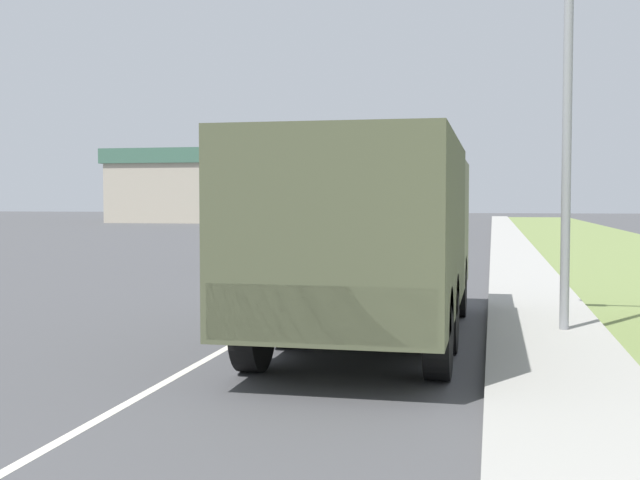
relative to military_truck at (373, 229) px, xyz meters
name	(u,v)px	position (x,y,z in m)	size (l,w,h in m)	color
ground_plane	(415,243)	(-1.94, 27.15, -1.66)	(180.00, 180.00, 0.00)	#4C4C4F
lane_centre_stripe	(415,243)	(-1.94, 27.15, -1.66)	(0.12, 120.00, 0.00)	silver
sidewalk_right	(510,243)	(2.56, 27.15, -1.60)	(1.80, 120.00, 0.12)	#ADAAA3
grass_strip_right	(608,245)	(6.96, 27.15, -1.65)	(7.00, 120.00, 0.02)	olive
military_truck	(373,229)	(0.00, 0.00, 0.00)	(2.55, 7.81, 2.90)	#606647
car_nearest_ahead	(317,245)	(-3.52, 12.20, -0.96)	(1.88, 4.59, 1.57)	black
car_second_ahead	(370,229)	(-3.85, 24.98, -0.91)	(1.75, 4.04, 1.70)	maroon
car_third_ahead	(390,223)	(-4.00, 33.76, -0.91)	(1.85, 4.24, 1.69)	maroon
car_fourth_ahead	(411,221)	(-3.75, 43.67, -1.04)	(1.72, 4.56, 1.37)	silver
lamp_post	(554,51)	(2.61, 0.90, 2.68)	(1.69, 0.24, 7.11)	gray
building_distant	(219,186)	(-23.85, 61.02, 1.74)	(18.46, 12.54, 6.72)	#B2A893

